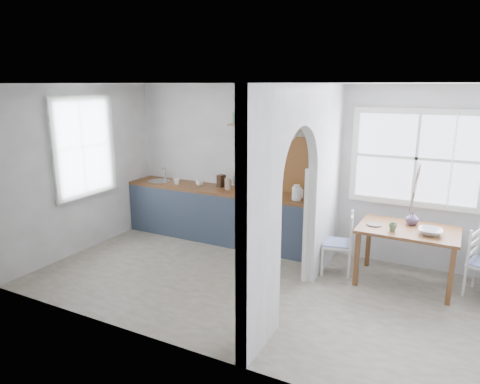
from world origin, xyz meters
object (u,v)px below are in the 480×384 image
at_px(chair_left, 337,243).
at_px(vase, 412,218).
at_px(kettle, 297,192).
at_px(dining_table, 406,256).

bearing_deg(chair_left, vase, 92.81).
height_order(kettle, vase, kettle).
distance_m(chair_left, vase, 1.04).
bearing_deg(chair_left, kettle, -124.22).
relative_size(chair_left, vase, 4.83).
height_order(dining_table, kettle, kettle).
distance_m(kettle, vase, 1.65).
bearing_deg(dining_table, kettle, 172.91).
distance_m(dining_table, kettle, 1.76).
xyz_separation_m(chair_left, kettle, (-0.72, 0.29, 0.58)).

